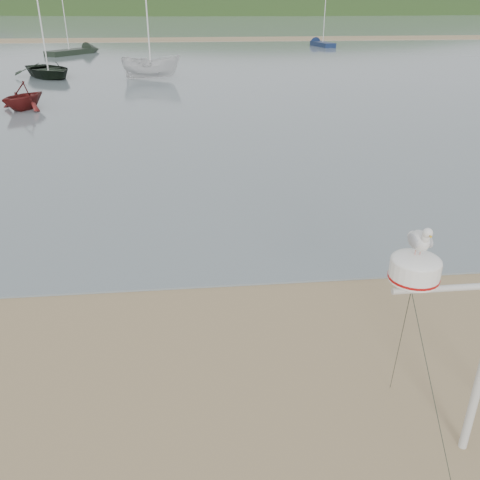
{
  "coord_description": "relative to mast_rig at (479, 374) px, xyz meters",
  "views": [
    {
      "loc": [
        1.98,
        -4.85,
        5.31
      ],
      "look_at": [
        2.58,
        1.0,
        2.49
      ],
      "focal_mm": 38.0,
      "sensor_mm": 36.0,
      "label": 1
    }
  ],
  "objects": [
    {
      "name": "ground",
      "position": [
        -5.31,
        0.41,
        -1.25
      ],
      "size": [
        560.0,
        560.0,
        0.0
      ],
      "primitive_type": "plane",
      "color": "#917753",
      "rests_on": "ground"
    },
    {
      "name": "water",
      "position": [
        -5.31,
        132.41,
        -1.23
      ],
      "size": [
        560.0,
        256.0,
        0.04
      ],
      "primitive_type": "cube",
      "color": "slate",
      "rests_on": "ground"
    },
    {
      "name": "sandbar",
      "position": [
        -5.31,
        70.41,
        -1.17
      ],
      "size": [
        560.0,
        7.0,
        0.07
      ],
      "primitive_type": "cube",
      "color": "#917753",
      "rests_on": "water"
    },
    {
      "name": "hill_ridge",
      "position": [
        13.21,
        235.41,
        -20.95
      ],
      "size": [
        620.0,
        180.0,
        80.0
      ],
      "color": "#1F3716",
      "rests_on": "ground"
    },
    {
      "name": "far_cottages",
      "position": [
        -2.31,
        196.41,
        2.75
      ],
      "size": [
        294.4,
        6.3,
        8.0
      ],
      "color": "silver",
      "rests_on": "ground"
    },
    {
      "name": "mast_rig",
      "position": [
        0.0,
        0.0,
        0.0
      ],
      "size": [
        2.29,
        2.45,
        5.17
      ],
      "color": "silver",
      "rests_on": "ground"
    },
    {
      "name": "boat_dark",
      "position": [
        -13.18,
        35.0,
        1.38
      ],
      "size": [
        3.62,
        3.03,
        5.17
      ],
      "primitive_type": "imported",
      "rotation": [
        0.0,
        0.0,
        0.63
      ],
      "color": "black",
      "rests_on": "water"
    },
    {
      "name": "boat_red",
      "position": [
        -11.7,
        23.16,
        0.13
      ],
      "size": [
        2.72,
        2.39,
        2.69
      ],
      "primitive_type": "imported",
      "rotation": [
        0.0,
        0.0,
        -0.52
      ],
      "color": "#5C1615",
      "rests_on": "water"
    },
    {
      "name": "boat_white",
      "position": [
        -5.75,
        33.43,
        0.91
      ],
      "size": [
        1.96,
        1.93,
        4.24
      ],
      "primitive_type": "imported",
      "rotation": [
        0.0,
        0.0,
        1.34
      ],
      "color": "silver",
      "rests_on": "water"
    },
    {
      "name": "sailboat_blue_far",
      "position": [
        12.59,
        59.18,
        -0.95
      ],
      "size": [
        2.46,
        5.71,
        5.57
      ],
      "color": "#122041",
      "rests_on": "ground"
    },
    {
      "name": "sailboat_dark_mid",
      "position": [
        -13.87,
        52.62,
        -0.95
      ],
      "size": [
        5.3,
        6.23,
        6.59
      ],
      "color": "black",
      "rests_on": "ground"
    }
  ]
}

